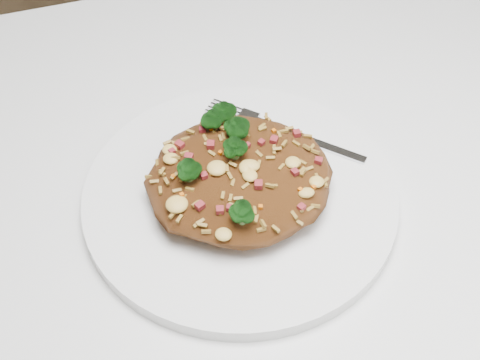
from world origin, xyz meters
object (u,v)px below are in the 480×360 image
Objects in this scene: fried_rice at (239,171)px; fork at (292,134)px; dining_table at (352,270)px; plate at (240,196)px.

fork is at bearing 35.69° from fried_rice.
dining_table is 0.17m from fried_rice.
fried_rice is at bearing 121.97° from plate.
fork is at bearing 36.34° from plate.
fork is (0.07, 0.05, -0.02)m from fried_rice.
dining_table is at bearing -24.34° from plate.
dining_table is at bearing -24.61° from fried_rice.
fried_rice is (-0.00, 0.00, 0.03)m from plate.
dining_table is 0.15m from plate.
plate reaches higher than dining_table.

